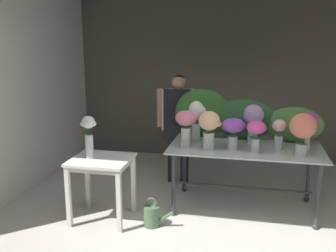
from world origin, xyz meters
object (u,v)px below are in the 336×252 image
object	(u,v)px
vase_peach_roses	(209,127)
vase_blush_ranunculus	(279,132)
vase_violet_stock	(233,129)
side_table_white	(101,167)
vase_rosy_peonies	(186,124)
vase_ivory_dahlias	(196,117)
vase_coral_anemones	(303,129)
display_table_glass	(245,156)
vase_lilac_hydrangea	(253,119)
vase_white_roses_tall	(89,135)
florist	(178,118)
vase_magenta_snapdragons	(308,125)
vase_fuchsia_lilies	(256,131)
watering_can	(152,216)

from	to	relation	value
vase_peach_roses	vase_blush_ranunculus	bearing A→B (deg)	13.51
vase_violet_stock	side_table_white	bearing A→B (deg)	-161.34
vase_rosy_peonies	vase_ivory_dahlias	world-z (taller)	vase_ivory_dahlias
vase_coral_anemones	display_table_glass	bearing A→B (deg)	157.35
side_table_white	vase_lilac_hydrangea	world-z (taller)	vase_lilac_hydrangea
vase_coral_anemones	vase_violet_stock	xyz separation A→B (m)	(-0.76, 0.10, -0.06)
vase_blush_ranunculus	vase_coral_anemones	world-z (taller)	vase_coral_anemones
side_table_white	vase_white_roses_tall	distance (m)	0.40
florist	vase_rosy_peonies	world-z (taller)	florist
vase_coral_anemones	vase_violet_stock	world-z (taller)	vase_coral_anemones
vase_rosy_peonies	vase_coral_anemones	world-z (taller)	vase_coral_anemones
vase_blush_ranunculus	vase_magenta_snapdragons	distance (m)	0.34
vase_blush_ranunculus	vase_lilac_hydrangea	size ratio (longest dim) A/B	0.73
vase_lilac_hydrangea	vase_rosy_peonies	bearing A→B (deg)	-156.21
side_table_white	vase_rosy_peonies	world-z (taller)	vase_rosy_peonies
vase_white_roses_tall	vase_fuchsia_lilies	bearing A→B (deg)	12.55
florist	vase_coral_anemones	size ratio (longest dim) A/B	3.26
vase_rosy_peonies	vase_white_roses_tall	distance (m)	1.14
florist	vase_fuchsia_lilies	bearing A→B (deg)	-41.28
vase_ivory_dahlias	vase_magenta_snapdragons	size ratio (longest dim) A/B	1.16
vase_peach_roses	vase_ivory_dahlias	bearing A→B (deg)	120.13
vase_lilac_hydrangea	vase_magenta_snapdragons	size ratio (longest dim) A/B	1.10
vase_peach_roses	vase_violet_stock	distance (m)	0.28
florist	side_table_white	bearing A→B (deg)	-115.17
vase_magenta_snapdragons	vase_ivory_dahlias	bearing A→B (deg)	176.05
vase_fuchsia_lilies	vase_peach_roses	size ratio (longest dim) A/B	0.82
watering_can	display_table_glass	bearing A→B (deg)	34.98
vase_ivory_dahlias	vase_magenta_snapdragons	xyz separation A→B (m)	(1.32, -0.09, -0.02)
vase_fuchsia_lilies	watering_can	bearing A→B (deg)	-157.30
florist	vase_magenta_snapdragons	distance (m)	1.80
vase_rosy_peonies	vase_blush_ranunculus	xyz separation A→B (m)	(1.08, 0.13, -0.08)
vase_rosy_peonies	vase_violet_stock	bearing A→B (deg)	1.44
vase_lilac_hydrangea	vase_ivory_dahlias	size ratio (longest dim) A/B	0.95
vase_lilac_hydrangea	vase_violet_stock	world-z (taller)	vase_lilac_hydrangea
vase_blush_ranunculus	vase_lilac_hydrangea	distance (m)	0.38
vase_ivory_dahlias	watering_can	bearing A→B (deg)	-114.44
display_table_glass	vase_magenta_snapdragons	bearing A→B (deg)	2.67
vase_blush_ranunculus	vase_coral_anemones	distance (m)	0.34
vase_violet_stock	vase_ivory_dahlias	bearing A→B (deg)	149.87
vase_blush_ranunculus	vase_violet_stock	bearing A→B (deg)	-167.11
side_table_white	vase_lilac_hydrangea	size ratio (longest dim) A/B	1.52
florist	vase_peach_roses	size ratio (longest dim) A/B	3.42
vase_peach_roses	vase_coral_anemones	xyz separation A→B (m)	(1.03, -0.03, 0.03)
vase_fuchsia_lilies	vase_violet_stock	bearing A→B (deg)	162.92
vase_violet_stock	vase_white_roses_tall	bearing A→B (deg)	-162.80
vase_blush_ranunculus	vase_lilac_hydrangea	world-z (taller)	vase_lilac_hydrangea
vase_ivory_dahlias	vase_coral_anemones	xyz separation A→B (m)	(1.23, -0.38, -0.00)
side_table_white	vase_ivory_dahlias	xyz separation A→B (m)	(0.98, 0.77, 0.48)
vase_blush_ranunculus	florist	bearing A→B (deg)	150.89
vase_magenta_snapdragons	vase_white_roses_tall	size ratio (longest dim) A/B	0.92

